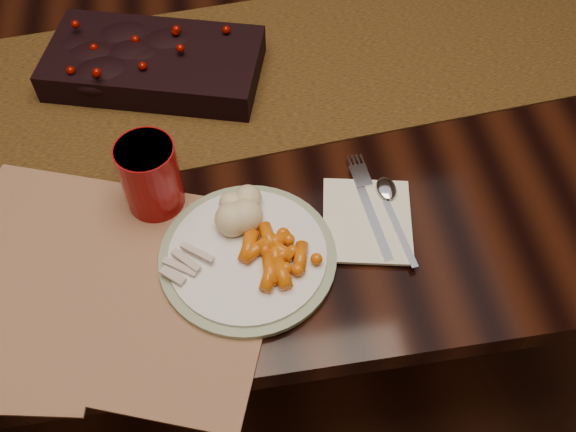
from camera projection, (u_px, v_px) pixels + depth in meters
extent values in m
plane|color=black|center=(259.00, 303.00, 1.69)|extent=(5.00, 5.00, 0.00)
cube|color=black|center=(252.00, 221.00, 1.39)|extent=(1.80, 1.00, 0.75)
cube|color=black|center=(210.00, 78.00, 1.10)|extent=(1.91, 0.55, 0.00)
cube|color=brown|center=(105.00, 282.00, 0.87)|extent=(0.54, 0.47, 0.00)
cylinder|color=white|center=(248.00, 256.00, 0.88)|extent=(0.28, 0.28, 0.01)
cube|color=white|center=(367.00, 220.00, 0.92)|extent=(0.15, 0.17, 0.01)
cylinder|color=maroon|center=(150.00, 176.00, 0.90)|extent=(0.10, 0.10, 0.11)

